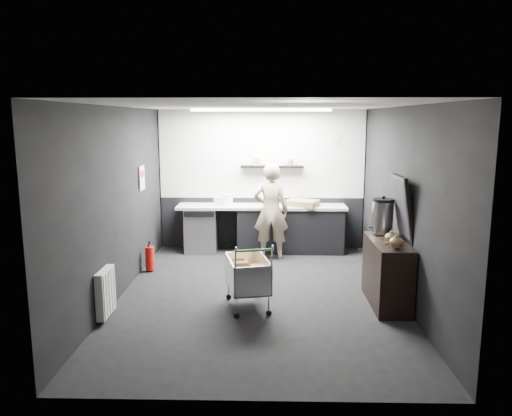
{
  "coord_description": "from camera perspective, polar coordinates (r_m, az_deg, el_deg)",
  "views": [
    {
      "loc": [
        0.12,
        -6.9,
        2.54
      ],
      "look_at": [
        -0.06,
        0.4,
        1.22
      ],
      "focal_mm": 35.0,
      "sensor_mm": 36.0,
      "label": 1
    }
  ],
  "objects": [
    {
      "name": "wall_front",
      "position": [
        4.32,
        -0.28,
        -5.7
      ],
      "size": [
        5.5,
        0.0,
        5.5
      ],
      "primitive_type": "plane",
      "rotation": [
        -1.57,
        0.0,
        0.0
      ],
      "color": "black",
      "rests_on": "floor"
    },
    {
      "name": "sideboard",
      "position": [
        7.11,
        14.81,
        -6.17
      ],
      "size": [
        0.51,
        1.19,
        1.79
      ],
      "color": "black",
      "rests_on": "floor"
    },
    {
      "name": "cardboard_box",
      "position": [
        9.43,
        5.33,
        0.56
      ],
      "size": [
        0.69,
        0.62,
        0.11
      ],
      "primitive_type": "cube",
      "rotation": [
        0.0,
        0.0,
        -0.42
      ],
      "color": "olive",
      "rests_on": "prep_counter"
    },
    {
      "name": "ceiling_strip",
      "position": [
        8.75,
        0.6,
        11.13
      ],
      "size": [
        2.4,
        0.2,
        0.04
      ],
      "primitive_type": "cube",
      "color": "white",
      "rests_on": "ceiling"
    },
    {
      "name": "dado_panel",
      "position": [
        9.84,
        0.65,
        -1.68
      ],
      "size": [
        3.95,
        0.02,
        1.0
      ],
      "primitive_type": "cube",
      "color": "black",
      "rests_on": "wall_back"
    },
    {
      "name": "person",
      "position": [
        9.02,
        1.72,
        -0.36
      ],
      "size": [
        0.66,
        0.45,
        1.75
      ],
      "primitive_type": "imported",
      "rotation": [
        0.0,
        0.0,
        3.09
      ],
      "color": "beige",
      "rests_on": "floor"
    },
    {
      "name": "wall_back",
      "position": [
        9.72,
        0.66,
        3.25
      ],
      "size": [
        5.5,
        0.0,
        5.5
      ],
      "primitive_type": "plane",
      "rotation": [
        1.57,
        0.0,
        0.0
      ],
      "color": "black",
      "rests_on": "floor"
    },
    {
      "name": "ceiling",
      "position": [
        6.9,
        0.38,
        11.61
      ],
      "size": [
        5.5,
        5.5,
        0.0
      ],
      "primitive_type": "plane",
      "rotation": [
        3.14,
        0.0,
        0.0
      ],
      "color": "silver",
      "rests_on": "wall_back"
    },
    {
      "name": "prep_counter",
      "position": [
        9.55,
        1.44,
        -2.32
      ],
      "size": [
        3.2,
        0.61,
        0.9
      ],
      "color": "black",
      "rests_on": "floor"
    },
    {
      "name": "poster",
      "position": [
        8.52,
        -12.92,
        3.35
      ],
      "size": [
        0.02,
        0.3,
        0.4
      ],
      "primitive_type": "cube",
      "color": "silver",
      "rests_on": "wall_left"
    },
    {
      "name": "pink_tub",
      "position": [
        9.48,
        -3.29,
        0.93
      ],
      "size": [
        0.21,
        0.21,
        0.21
      ],
      "primitive_type": "cylinder",
      "color": "white",
      "rests_on": "prep_counter"
    },
    {
      "name": "wall_right",
      "position": [
        7.25,
        16.39,
        0.41
      ],
      "size": [
        0.0,
        5.5,
        5.5
      ],
      "primitive_type": "plane",
      "rotation": [
        1.57,
        0.0,
        -1.57
      ],
      "color": "black",
      "rests_on": "floor"
    },
    {
      "name": "wall_left",
      "position": [
        7.31,
        -15.5,
        0.55
      ],
      "size": [
        0.0,
        5.5,
        5.5
      ],
      "primitive_type": "plane",
      "rotation": [
        1.57,
        0.0,
        1.57
      ],
      "color": "black",
      "rests_on": "floor"
    },
    {
      "name": "kitchen_wall_panel",
      "position": [
        9.65,
        0.66,
        6.18
      ],
      "size": [
        3.95,
        0.02,
        1.7
      ],
      "primitive_type": "cube",
      "color": "silver",
      "rests_on": "wall_back"
    },
    {
      "name": "floating_shelf",
      "position": [
        9.56,
        1.86,
        4.75
      ],
      "size": [
        1.2,
        0.22,
        0.04
      ],
      "primitive_type": "cube",
      "color": "black",
      "rests_on": "wall_back"
    },
    {
      "name": "radiator",
      "position": [
        6.71,
        -16.81,
        -9.22
      ],
      "size": [
        0.1,
        0.5,
        0.6
      ],
      "primitive_type": "cube",
      "color": "silver",
      "rests_on": "wall_left"
    },
    {
      "name": "shopping_cart",
      "position": [
        6.76,
        -0.99,
        -7.79
      ],
      "size": [
        0.68,
        0.96,
        0.93
      ],
      "color": "silver",
      "rests_on": "floor"
    },
    {
      "name": "white_container",
      "position": [
        9.44,
        -4.19,
        0.77
      ],
      "size": [
        0.21,
        0.17,
        0.17
      ],
      "primitive_type": "cube",
      "rotation": [
        0.0,
        0.0,
        -0.12
      ],
      "color": "silver",
      "rests_on": "prep_counter"
    },
    {
      "name": "fire_extinguisher",
      "position": [
        8.56,
        -12.04,
        -5.54
      ],
      "size": [
        0.15,
        0.15,
        0.49
      ],
      "color": "red",
      "rests_on": "floor"
    },
    {
      "name": "wall_clock",
      "position": [
        9.71,
        9.03,
        7.85
      ],
      "size": [
        0.2,
        0.03,
        0.2
      ],
      "primitive_type": "cylinder",
      "rotation": [
        1.57,
        0.0,
        0.0
      ],
      "color": "silver",
      "rests_on": "wall_back"
    },
    {
      "name": "floor",
      "position": [
        7.35,
        0.36,
        -9.93
      ],
      "size": [
        5.5,
        5.5,
        0.0
      ],
      "primitive_type": "plane",
      "color": "black",
      "rests_on": "ground"
    },
    {
      "name": "poster_red_band",
      "position": [
        8.51,
        -12.91,
        3.82
      ],
      "size": [
        0.02,
        0.22,
        0.1
      ],
      "primitive_type": "cube",
      "color": "red",
      "rests_on": "poster"
    }
  ]
}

